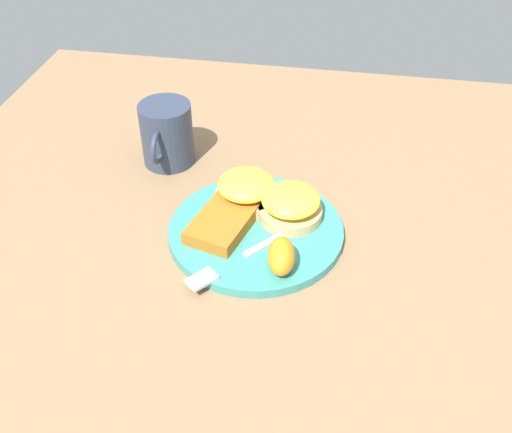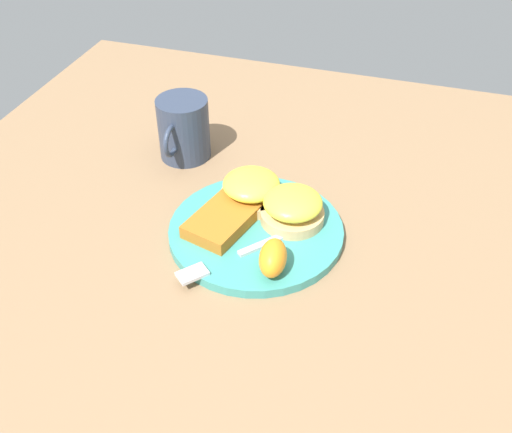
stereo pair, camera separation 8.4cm
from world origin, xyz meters
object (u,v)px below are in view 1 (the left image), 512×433
hashbrown_patty (222,223)px  orange_wedge (281,256)px  cup (167,134)px  sandwich_benedict_right (246,190)px  sandwich_benedict_left (291,205)px  fork (240,258)px

hashbrown_patty → orange_wedge: size_ratio=1.80×
cup → sandwich_benedict_right: bearing=55.2°
hashbrown_patty → orange_wedge: bearing=54.9°
orange_wedge → cup: size_ratio=0.51×
sandwich_benedict_left → cup: 0.26m
cup → hashbrown_patty: bearing=37.2°
hashbrown_patty → fork: 0.07m
sandwich_benedict_left → fork: (0.10, -0.05, -0.02)m
sandwich_benedict_left → orange_wedge: sandwich_benedict_left is taller
sandwich_benedict_right → cup: bearing=-124.8°
sandwich_benedict_right → orange_wedge: size_ratio=1.53×
sandwich_benedict_right → fork: (0.12, 0.02, -0.02)m
orange_wedge → cup: cup is taller
hashbrown_patty → cup: (-0.17, -0.13, 0.03)m
sandwich_benedict_left → sandwich_benedict_right: (-0.02, -0.07, 0.00)m
sandwich_benedict_left → sandwich_benedict_right: size_ratio=1.00×
sandwich_benedict_right → fork: sandwich_benedict_right is taller
sandwich_benedict_right → hashbrown_patty: size_ratio=0.85×
sandwich_benedict_right → fork: size_ratio=0.59×
hashbrown_patty → fork: bearing=32.4°
orange_wedge → fork: orange_wedge is taller
sandwich_benedict_left → orange_wedge: (0.11, 0.00, -0.00)m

